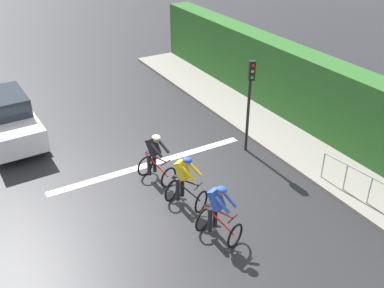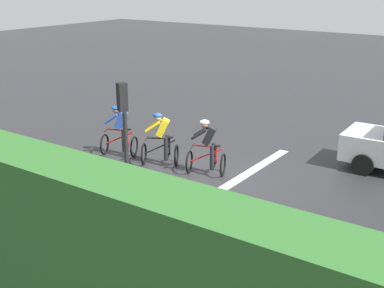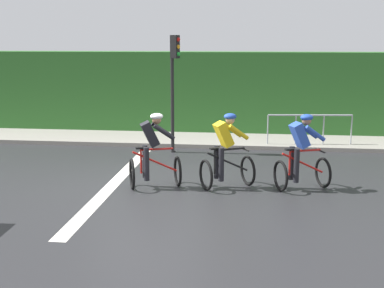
% 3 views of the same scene
% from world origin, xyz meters
% --- Properties ---
extents(ground_plane, '(80.00, 80.00, 0.00)m').
position_xyz_m(ground_plane, '(0.00, 0.00, 0.00)').
color(ground_plane, '#28282B').
extents(sidewalk_kerb, '(2.80, 25.38, 0.12)m').
position_xyz_m(sidewalk_kerb, '(-5.35, 2.00, 0.06)').
color(sidewalk_kerb, gray).
rests_on(sidewalk_kerb, ground).
extents(stone_wall_low, '(0.44, 25.38, 0.63)m').
position_xyz_m(stone_wall_low, '(-6.25, 2.00, 0.32)').
color(stone_wall_low, gray).
rests_on(stone_wall_low, ground).
extents(hedge_wall, '(1.10, 25.38, 2.81)m').
position_xyz_m(hedge_wall, '(-6.55, 2.00, 1.40)').
color(hedge_wall, '#2D6628').
rests_on(hedge_wall, ground).
extents(road_marking_stop_line, '(7.00, 0.30, 0.01)m').
position_xyz_m(road_marking_stop_line, '(0.00, -0.72, 0.00)').
color(road_marking_stop_line, silver).
rests_on(road_marking_stop_line, ground).
extents(cyclist_lead, '(1.03, 1.26, 1.66)m').
position_xyz_m(cyclist_lead, '(0.00, 3.46, 0.80)').
color(cyclist_lead, black).
rests_on(cyclist_lead, ground).
extents(cyclist_second, '(1.11, 1.27, 1.66)m').
position_xyz_m(cyclist_second, '(0.08, 1.83, 0.80)').
color(cyclist_second, black).
rests_on(cyclist_second, ground).
extents(cyclist_mid, '(1.01, 1.25, 1.66)m').
position_xyz_m(cyclist_mid, '(0.25, 0.24, 0.80)').
color(cyclist_mid, black).
rests_on(cyclist_mid, ground).
extents(car_white, '(2.00, 4.16, 1.76)m').
position_xyz_m(car_white, '(3.72, -4.83, 0.87)').
color(car_white, silver).
rests_on(car_white, ground).
extents(traffic_light_near_crossing, '(0.26, 0.30, 3.34)m').
position_xyz_m(traffic_light_near_crossing, '(-3.34, 0.16, 2.22)').
color(traffic_light_near_crossing, black).
rests_on(traffic_light_near_crossing, ground).
extents(pedestrian_railing_kerbside, '(0.32, 2.54, 1.03)m').
position_xyz_m(pedestrian_railing_kerbside, '(-4.45, 4.10, 0.75)').
color(pedestrian_railing_kerbside, '#999EA3').
rests_on(pedestrian_railing_kerbside, ground).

